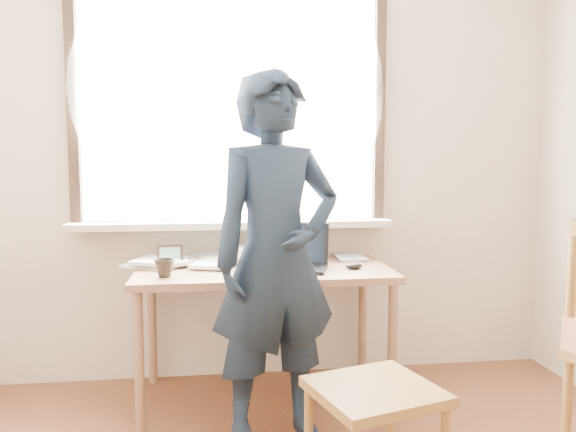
{
  "coord_description": "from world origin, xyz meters",
  "views": [
    {
      "loc": [
        -0.3,
        -1.33,
        1.3
      ],
      "look_at": [
        -0.0,
        0.95,
        1.07
      ],
      "focal_mm": 35.0,
      "sensor_mm": 36.0,
      "label": 1
    }
  ],
  "objects": [
    {
      "name": "book_a",
      "position": [
        -0.5,
        1.84,
        0.74
      ],
      "size": [
        0.29,
        0.31,
        0.02
      ],
      "primitive_type": "imported",
      "rotation": [
        0.0,
        0.0,
        0.57
      ],
      "color": "white",
      "rests_on": "desk"
    },
    {
      "name": "person",
      "position": [
        -0.03,
        1.19,
        0.85
      ],
      "size": [
        0.72,
        0.58,
        1.71
      ],
      "primitive_type": "imported",
      "rotation": [
        0.0,
        0.0,
        0.31
      ],
      "color": "black",
      "rests_on": "ground"
    },
    {
      "name": "work_chair",
      "position": [
        0.29,
        0.65,
        0.38
      ],
      "size": [
        0.54,
        0.53,
        0.45
      ],
      "color": "olive",
      "rests_on": "ground"
    },
    {
      "name": "mug_white",
      "position": [
        -0.15,
        1.77,
        0.77
      ],
      "size": [
        0.17,
        0.17,
        0.09
      ],
      "primitive_type": "imported",
      "rotation": [
        0.0,
        0.0,
        0.68
      ],
      "color": "white",
      "rests_on": "desk"
    },
    {
      "name": "mug_dark",
      "position": [
        -0.55,
        1.46,
        0.77
      ],
      "size": [
        0.1,
        0.1,
        0.09
      ],
      "primitive_type": "imported",
      "rotation": [
        0.0,
        0.0,
        0.01
      ],
      "color": "black",
      "rests_on": "desk"
    },
    {
      "name": "picture_frame",
      "position": [
        -0.55,
        1.73,
        0.78
      ],
      "size": [
        0.14,
        0.02,
        0.11
      ],
      "color": "black",
      "rests_on": "desk"
    },
    {
      "name": "desk",
      "position": [
        -0.04,
        1.63,
        0.65
      ],
      "size": [
        1.35,
        0.68,
        0.72
      ],
      "color": "#886044",
      "rests_on": "ground"
    },
    {
      "name": "room_shell",
      "position": [
        -0.02,
        0.2,
        1.64
      ],
      "size": [
        3.52,
        4.02,
        2.61
      ],
      "color": "beige",
      "rests_on": "ground"
    },
    {
      "name": "laptop",
      "position": [
        0.12,
        1.6,
        0.78
      ],
      "size": [
        0.41,
        0.36,
        0.23
      ],
      "color": "black",
      "rests_on": "desk"
    },
    {
      "name": "mouse",
      "position": [
        0.43,
        1.53,
        0.74
      ],
      "size": [
        0.09,
        0.06,
        0.03
      ],
      "primitive_type": "ellipsoid",
      "color": "black",
      "rests_on": "desk"
    },
    {
      "name": "book_b",
      "position": [
        0.4,
        1.84,
        0.73
      ],
      "size": [
        0.17,
        0.23,
        0.02
      ],
      "primitive_type": "imported",
      "rotation": [
        0.0,
        0.0,
        -0.02
      ],
      "color": "white",
      "rests_on": "desk"
    },
    {
      "name": "desk_clutter",
      "position": [
        -0.42,
        1.77,
        0.75
      ],
      "size": [
        0.91,
        0.53,
        0.04
      ],
      "color": "white",
      "rests_on": "desk"
    }
  ]
}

